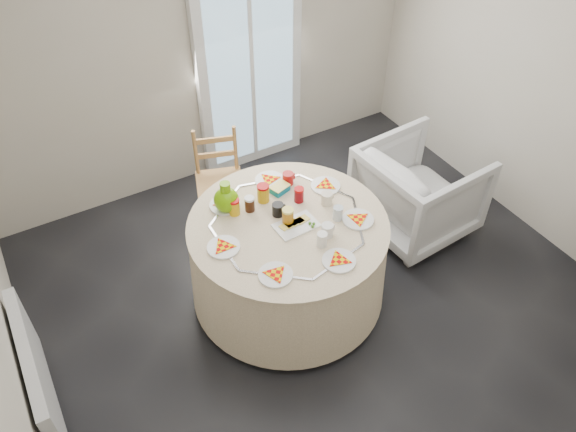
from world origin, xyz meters
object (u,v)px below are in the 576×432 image
radiator (38,375)px  green_pitcher (226,194)px  wooden_chair (219,177)px  armchair (419,191)px  table (288,260)px

radiator → green_pitcher: 1.59m
wooden_chair → armchair: size_ratio=0.99×
green_pitcher → radiator: bearing=-142.3°
table → wooden_chair: bearing=93.9°
wooden_chair → armchair: 1.63m
radiator → armchair: size_ratio=1.17×
wooden_chair → green_pitcher: 0.81m
radiator → wooden_chair: size_ratio=1.18×
radiator → table: table is taller
armchair → radiator: bearing=89.4°
radiator → green_pitcher: (1.46, 0.40, 0.49)m
radiator → wooden_chair: wooden_chair is taller
green_pitcher → table: bearing=-26.3°
radiator → table: bearing=2.3°
table → green_pitcher: bearing=131.5°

